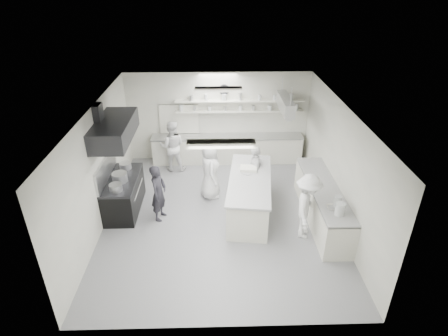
{
  "coord_description": "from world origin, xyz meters",
  "views": [
    {
      "loc": [
        -0.12,
        -8.08,
        5.8
      ],
      "look_at": [
        0.12,
        0.6,
        1.13
      ],
      "focal_mm": 29.45,
      "sensor_mm": 36.0,
      "label": 1
    }
  ],
  "objects_px": {
    "prep_island": "(249,196)",
    "cook_back": "(172,146)",
    "right_counter": "(322,204)",
    "stove": "(124,195)",
    "back_counter": "(227,149)",
    "cook_stove": "(159,193)"
  },
  "relations": [
    {
      "from": "stove",
      "to": "prep_island",
      "type": "distance_m",
      "value": 3.39
    },
    {
      "from": "stove",
      "to": "right_counter",
      "type": "relative_size",
      "value": 0.55
    },
    {
      "from": "right_counter",
      "to": "prep_island",
      "type": "bearing_deg",
      "value": 168.25
    },
    {
      "from": "cook_stove",
      "to": "cook_back",
      "type": "xyz_separation_m",
      "value": [
        0.09,
        2.71,
        0.07
      ]
    },
    {
      "from": "stove",
      "to": "right_counter",
      "type": "xyz_separation_m",
      "value": [
        5.25,
        -0.6,
        0.02
      ]
    },
    {
      "from": "right_counter",
      "to": "stove",
      "type": "bearing_deg",
      "value": 173.48
    },
    {
      "from": "prep_island",
      "to": "cook_back",
      "type": "bearing_deg",
      "value": 139.85
    },
    {
      "from": "right_counter",
      "to": "cook_back",
      "type": "xyz_separation_m",
      "value": [
        -4.14,
        2.86,
        0.37
      ]
    },
    {
      "from": "prep_island",
      "to": "cook_back",
      "type": "relative_size",
      "value": 1.59
    },
    {
      "from": "stove",
      "to": "back_counter",
      "type": "relative_size",
      "value": 0.36
    },
    {
      "from": "right_counter",
      "to": "prep_island",
      "type": "xyz_separation_m",
      "value": [
        -1.86,
        0.39,
        0.02
      ]
    },
    {
      "from": "stove",
      "to": "prep_island",
      "type": "xyz_separation_m",
      "value": [
        3.39,
        -0.21,
        0.04
      ]
    },
    {
      "from": "back_counter",
      "to": "right_counter",
      "type": "height_order",
      "value": "right_counter"
    },
    {
      "from": "stove",
      "to": "back_counter",
      "type": "height_order",
      "value": "back_counter"
    },
    {
      "from": "back_counter",
      "to": "right_counter",
      "type": "xyz_separation_m",
      "value": [
        2.35,
        -3.4,
        0.01
      ]
    },
    {
      "from": "stove",
      "to": "back_counter",
      "type": "bearing_deg",
      "value": 43.99
    },
    {
      "from": "right_counter",
      "to": "prep_island",
      "type": "distance_m",
      "value": 1.9
    },
    {
      "from": "cook_back",
      "to": "prep_island",
      "type": "bearing_deg",
      "value": 134.16
    },
    {
      "from": "stove",
      "to": "prep_island",
      "type": "bearing_deg",
      "value": -3.59
    },
    {
      "from": "right_counter",
      "to": "prep_island",
      "type": "relative_size",
      "value": 1.24
    },
    {
      "from": "right_counter",
      "to": "cook_back",
      "type": "distance_m",
      "value": 5.04
    },
    {
      "from": "back_counter",
      "to": "stove",
      "type": "bearing_deg",
      "value": -136.01
    }
  ]
}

